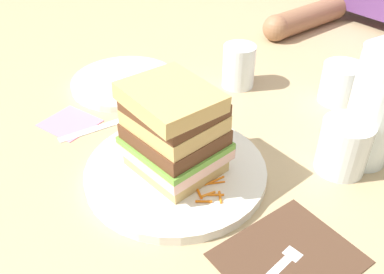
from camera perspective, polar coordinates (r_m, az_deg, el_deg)
The scene contains 28 objects.
ground_plane at distance 0.63m, azimuth -3.67°, elevation -4.59°, with size 3.00×3.00×0.00m, color tan.
main_plate at distance 0.61m, azimuth -2.21°, elevation -4.60°, with size 0.26×0.26×0.01m, color white.
sandwich at distance 0.57m, azimuth -2.40°, elevation 0.88°, with size 0.13×0.12×0.14m.
carrot_shred_0 at distance 0.66m, azimuth -6.87°, elevation -0.71°, with size 0.00×0.00×0.03m, color orange.
carrot_shred_1 at distance 0.66m, azimuth -6.99°, elevation -0.53°, with size 0.00×0.00×0.02m, color orange.
carrot_shred_2 at distance 0.65m, azimuth -6.78°, elevation -1.32°, with size 0.00×0.00×0.02m, color orange.
carrot_shred_3 at distance 0.66m, azimuth -6.33°, elevation -0.40°, with size 0.00×0.00×0.02m, color orange.
carrot_shred_4 at distance 0.64m, azimuth -6.92°, elevation -1.78°, with size 0.00×0.00×0.02m, color orange.
carrot_shred_5 at distance 0.66m, azimuth -6.17°, elevation -0.20°, with size 0.00×0.00×0.02m, color orange.
carrot_shred_6 at distance 0.65m, azimuth -5.13°, elevation -0.99°, with size 0.00×0.00×0.02m, color orange.
carrot_shred_7 at distance 0.67m, azimuth -6.89°, elevation -0.05°, with size 0.00×0.00×0.03m, color orange.
carrot_shred_8 at distance 0.64m, azimuth -5.72°, elevation -1.45°, with size 0.00×0.00×0.03m, color orange.
carrot_shred_9 at distance 0.56m, azimuth 3.84°, elevation -8.16°, with size 0.00×0.00×0.02m, color orange.
carrot_shred_10 at distance 0.57m, azimuth 0.57°, elevation -7.49°, with size 0.00×0.00×0.03m, color orange.
carrot_shred_11 at distance 0.58m, azimuth 3.06°, elevation -5.96°, with size 0.00×0.00×0.03m, color orange.
carrot_shred_12 at distance 0.56m, azimuth 2.18°, elevation -7.77°, with size 0.00×0.00×0.02m, color orange.
carrot_shred_13 at distance 0.55m, azimuth 1.60°, elevation -8.74°, with size 0.00×0.00×0.02m, color orange.
carrot_shred_14 at distance 0.58m, azimuth 3.08°, elevation -6.26°, with size 0.00×0.00×0.03m, color orange.
carrot_shred_15 at distance 0.56m, azimuth 3.27°, elevation -7.84°, with size 0.00×0.00×0.02m, color orange.
napkin_dark at distance 0.53m, azimuth 12.98°, elevation -15.69°, with size 0.13×0.16×0.00m, color #4C3323.
fork at distance 0.51m, azimuth 11.52°, elevation -16.94°, with size 0.03×0.17×0.00m.
knife at distance 0.74m, azimuth -10.78°, elevation 1.88°, with size 0.04×0.20×0.00m.
juice_glass at distance 0.65m, azimuth 19.83°, elevation -1.58°, with size 0.07×0.07×0.08m.
water_bottle at distance 0.64m, azimuth 23.91°, elevation 4.85°, with size 0.07×0.07×0.24m.
empty_tumbler_0 at distance 0.82m, azimuth 19.61°, elevation 6.87°, with size 0.07×0.07×0.07m, color silver.
empty_tumbler_2 at distance 0.83m, azimuth 6.36°, elevation 9.55°, with size 0.06×0.06×0.08m, color silver.
side_plate at distance 0.85m, azimuth -9.08°, elevation 7.39°, with size 0.21×0.21×0.01m, color white.
napkin_pink at distance 0.75m, azimuth -16.24°, elevation 1.88°, with size 0.09×0.08×0.00m, color pink.
Camera 1 is at (0.40, -0.26, 0.41)m, focal length 39.29 mm.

